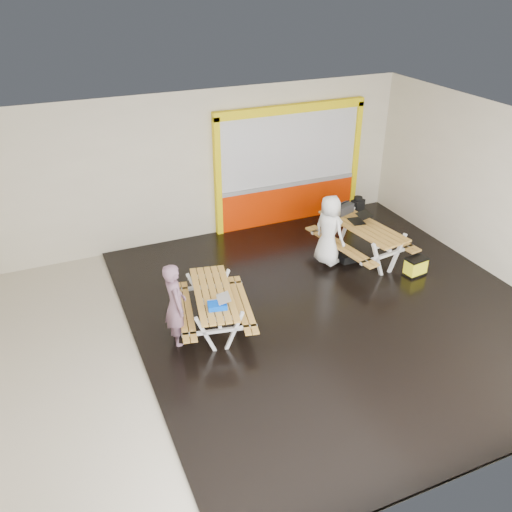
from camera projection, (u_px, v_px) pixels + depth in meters
name	position (u px, v px, depth m)	size (l,w,h in m)	color
room	(277.00, 241.00, 9.12)	(10.02, 8.02, 3.52)	beige
deck	(334.00, 308.00, 10.38)	(7.50, 7.98, 0.05)	black
kiosk	(289.00, 168.00, 13.19)	(3.88, 0.16, 3.00)	red
picnic_table_left	(214.00, 301.00, 9.61)	(1.62, 2.10, 0.75)	gold
picnic_table_right	(362.00, 233.00, 11.82)	(1.77, 2.36, 0.87)	gold
person_left	(175.00, 305.00, 9.12)	(0.57, 0.38, 1.57)	#775467
person_right	(329.00, 230.00, 11.40)	(0.76, 0.49, 1.55)	white
laptop_left	(218.00, 302.00, 9.17)	(0.42, 0.39, 0.16)	silver
laptop_right	(359.00, 219.00, 11.84)	(0.48, 0.43, 0.18)	black
blue_pouch	(217.00, 306.00, 9.09)	(0.32, 0.22, 0.09)	#0042D5
toolbox	(344.00, 209.00, 12.20)	(0.52, 0.38, 0.27)	black
backpack	(357.00, 207.00, 12.74)	(0.36, 0.29, 0.52)	black
dark_case	(349.00, 256.00, 11.97)	(0.48, 0.36, 0.18)	black
fluke_bag	(416.00, 267.00, 11.36)	(0.49, 0.35, 0.39)	black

